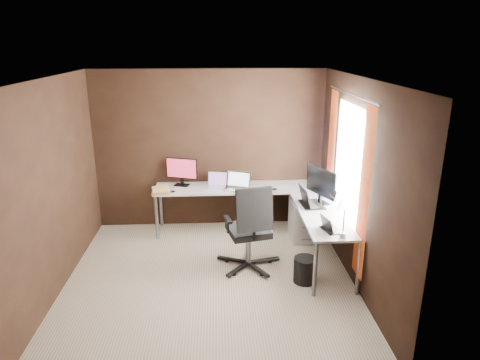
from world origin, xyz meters
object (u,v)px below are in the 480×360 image
monitor_left (182,170)px  laptop_black_big (309,201)px  monitor_right (321,184)px  laptop_white (218,184)px  desk_lamp (338,208)px  wastebasket (305,270)px  office_chair (249,244)px  laptop_black_small (330,227)px  book_stack (161,190)px  drawer_pedestal (304,220)px  laptop_silver (237,185)px

monitor_left → laptop_black_big: (1.81, -0.97, -0.19)m
monitor_left → monitor_right: bearing=-6.4°
laptop_white → desk_lamp: size_ratio=0.66×
laptop_black_big → wastebasket: (-0.18, -0.75, -0.63)m
desk_lamp → office_chair: size_ratio=0.45×
laptop_black_small → desk_lamp: (0.04, -0.12, 0.29)m
book_stack → laptop_black_big: bearing=-16.8°
laptop_white → book_stack: bearing=-154.6°
book_stack → monitor_left: bearing=48.6°
monitor_left → laptop_black_big: monitor_left is taller
laptop_black_small → book_stack: bearing=41.4°
laptop_black_big → office_chair: office_chair is taller
drawer_pedestal → book_stack: size_ratio=2.08×
monitor_right → desk_lamp: (-0.06, -1.02, 0.04)m
laptop_silver → desk_lamp: desk_lamp is taller
laptop_white → wastebasket: size_ratio=1.08×
drawer_pedestal → laptop_silver: size_ratio=1.34×
laptop_black_small → wastebasket: (-0.26, 0.08, -0.61)m
drawer_pedestal → laptop_black_big: laptop_black_big is taller
laptop_black_big → wastebasket: 1.00m
drawer_pedestal → laptop_black_big: (-0.06, -0.48, 0.49)m
laptop_black_small → desk_lamp: bearing=-175.6°
drawer_pedestal → laptop_white: bearing=163.5°
laptop_black_big → book_stack: 2.20m
laptop_black_small → office_chair: office_chair is taller
laptop_black_big → monitor_right: bearing=-73.9°
office_chair → drawer_pedestal: bearing=30.0°
laptop_white → wastebasket: laptop_white is taller
office_chair → wastebasket: (0.67, -0.39, -0.18)m
monitor_right → laptop_silver: size_ratio=1.30×
monitor_left → office_chair: bearing=-36.1°
laptop_black_big → book_stack: (-2.10, 0.63, -0.02)m
laptop_silver → book_stack: (-1.15, -0.12, -0.01)m
monitor_right → wastebasket: bearing=132.5°
laptop_silver → laptop_black_small: bearing=-36.4°
laptop_silver → laptop_black_big: (0.95, -0.75, 0.00)m
book_stack → desk_lamp: (2.22, -1.59, 0.29)m
laptop_silver → office_chair: bearing=-64.1°
drawer_pedestal → office_chair: office_chair is taller
laptop_black_big → book_stack: laptop_black_big is taller
monitor_left → laptop_black_big: bearing=-10.1°
monitor_right → drawer_pedestal: bearing=-8.7°
laptop_silver → monitor_right: bearing=-10.7°
laptop_silver → office_chair: office_chair is taller
office_chair → laptop_silver: bearing=82.2°
book_stack → office_chair: (1.25, -1.00, -0.42)m
drawer_pedestal → laptop_silver: bearing=165.0°
monitor_left → laptop_black_small: 2.61m
drawer_pedestal → monitor_right: size_ratio=1.03×
drawer_pedestal → laptop_white: (-1.31, 0.39, 0.48)m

